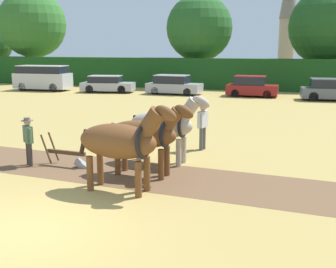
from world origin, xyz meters
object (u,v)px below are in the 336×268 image
(farmer_at_plow, at_px, (28,138))
(parked_car_left, at_px, (107,84))
(tree_center_left, at_px, (199,28))
(draft_horse_trail_left, at_px, (165,124))
(parked_car_center_right, at_px, (331,90))
(farmer_beside_team, at_px, (203,122))
(draft_horse_lead_right, at_px, (145,134))
(tree_center, at_px, (328,27))
(draft_horse_lead_left, at_px, (122,141))
(parked_car_center, at_px, (252,87))
(tree_left, at_px, (32,24))
(church_spire, at_px, (289,10))
(plow, at_px, (70,157))
(parked_van, at_px, (43,78))
(parked_car_center_left, at_px, (173,85))

(farmer_at_plow, xyz_separation_m, parked_car_left, (-7.40, 21.22, -0.22))
(tree_center_left, bearing_deg, draft_horse_trail_left, -78.79)
(parked_car_center_right, bearing_deg, farmer_beside_team, -113.06)
(tree_center_left, height_order, draft_horse_lead_right, tree_center_left)
(draft_horse_lead_right, distance_m, draft_horse_trail_left, 1.52)
(parked_car_left, height_order, parked_car_center_right, parked_car_center_right)
(tree_center, bearing_deg, draft_horse_lead_right, -101.65)
(draft_horse_lead_left, relative_size, parked_car_center, 0.75)
(draft_horse_trail_left, bearing_deg, parked_car_center, 92.24)
(farmer_at_plow, bearing_deg, tree_center_left, 40.57)
(tree_left, bearing_deg, draft_horse_trail_left, -48.86)
(farmer_beside_team, bearing_deg, farmer_at_plow, -128.38)
(farmer_at_plow, bearing_deg, draft_horse_lead_left, -71.59)
(tree_center_left, xyz_separation_m, church_spire, (7.19, 25.93, 3.49))
(plow, height_order, farmer_beside_team, farmer_beside_team)
(parked_car_left, bearing_deg, church_spire, 58.81)
(draft_horse_lead_right, xyz_separation_m, parked_car_center, (0.62, 21.73, -0.51))
(plow, height_order, parked_car_center_right, parked_car_center_right)
(draft_horse_lead_left, bearing_deg, tree_center_left, 103.47)
(farmer_beside_team, relative_size, parked_car_center_right, 0.40)
(tree_center, distance_m, church_spire, 25.01)
(tree_left, relative_size, parked_car_center, 2.53)
(parked_car_center_right, bearing_deg, draft_horse_trail_left, -113.34)
(church_spire, relative_size, parked_car_center_right, 3.95)
(plow, xyz_separation_m, farmer_beside_team, (3.58, 3.51, 0.73))
(church_spire, relative_size, draft_horse_lead_left, 5.94)
(farmer_beside_team, bearing_deg, tree_center_left, 117.52)
(tree_center_left, height_order, parked_van, tree_center_left)
(draft_horse_lead_right, relative_size, parked_car_center_right, 0.65)
(tree_center, bearing_deg, parked_car_left, -151.80)
(parked_car_center_left, xyz_separation_m, parked_car_center_right, (11.96, -0.49, 0.01))
(parked_car_left, height_order, parked_car_center_left, parked_car_center_left)
(church_spire, relative_size, parked_car_center_left, 3.86)
(tree_center, bearing_deg, tree_left, -177.36)
(church_spire, bearing_deg, draft_horse_trail_left, -91.86)
(tree_center_left, height_order, farmer_beside_team, tree_center_left)
(draft_horse_lead_right, xyz_separation_m, draft_horse_trail_left, (0.10, 1.51, 0.03))
(tree_center, distance_m, draft_horse_trail_left, 30.03)
(plow, bearing_deg, parked_car_left, 116.33)
(parked_van, distance_m, parked_car_left, 6.15)
(tree_left, relative_size, farmer_at_plow, 6.21)
(parked_car_center, relative_size, parked_car_center_right, 0.89)
(parked_van, height_order, parked_car_left, parked_van)
(tree_left, xyz_separation_m, plow, (21.38, -29.01, -5.91))
(tree_left, xyz_separation_m, farmer_at_plow, (20.07, -29.31, -5.32))
(tree_left, relative_size, tree_center_left, 1.13)
(farmer_beside_team, height_order, parked_car_center_right, farmer_beside_team)
(church_spire, distance_m, parked_car_left, 37.30)
(tree_center, relative_size, farmer_at_plow, 5.75)
(tree_center_left, bearing_deg, church_spire, 74.51)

